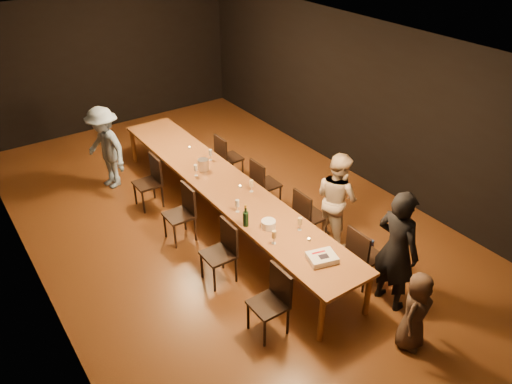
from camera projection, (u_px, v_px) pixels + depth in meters
ground at (226, 221)px, 8.52m from camera, size 10.00×10.00×0.00m
room_shell at (221, 107)px, 7.44m from camera, size 6.04×10.04×3.02m
table at (224, 186)px, 8.16m from camera, size 0.90×6.00×0.75m
chair_right_0 at (366, 255)px, 7.01m from camera, size 0.42×0.42×0.93m
chair_right_1 at (311, 215)px, 7.85m from camera, size 0.42×0.42×0.93m
chair_right_2 at (266, 183)px, 8.69m from camera, size 0.42×0.42×0.93m
chair_right_3 at (229, 157)px, 9.53m from camera, size 0.42×0.42×0.93m
chair_left_0 at (268, 304)px, 6.19m from camera, size 0.42×0.42×0.93m
chair_left_1 at (218, 254)px, 7.03m from camera, size 0.42×0.42×0.93m
chair_left_2 at (179, 215)px, 7.87m from camera, size 0.42×0.42×0.93m
chair_left_3 at (147, 183)px, 8.71m from camera, size 0.42×0.42×0.93m
woman_birthday at (397, 250)px, 6.44m from camera, size 0.46×0.67×1.76m
woman_tan at (337, 198)px, 7.71m from camera, size 0.58×0.75×1.54m
man_blue at (106, 148)px, 9.14m from camera, size 0.82×1.13×1.58m
child at (415, 311)px, 5.97m from camera, size 0.62×0.51×1.09m
gift_bag_red at (399, 266)px, 7.31m from camera, size 0.24×0.15×0.27m
gift_bag_blue at (364, 250)px, 7.61m from camera, size 0.27×0.20×0.31m
birthday_cake at (322, 258)px, 6.44m from camera, size 0.43×0.38×0.09m
plate_stack at (268, 224)px, 7.05m from camera, size 0.24×0.24×0.12m
champagne_bottle at (246, 215)px, 7.03m from camera, size 0.10×0.10×0.35m
ice_bucket at (203, 165)px, 8.46m from camera, size 0.23×0.23×0.20m
wineglass_0 at (274, 237)px, 6.72m from camera, size 0.06×0.06×0.21m
wineglass_1 at (300, 224)px, 6.98m from camera, size 0.06×0.06×0.21m
wineglass_2 at (237, 206)px, 7.38m from camera, size 0.06×0.06×0.21m
wineglass_3 at (251, 186)px, 7.87m from camera, size 0.06×0.06×0.21m
wineglass_4 at (196, 170)px, 8.30m from camera, size 0.06×0.06×0.21m
wineglass_5 at (210, 155)px, 8.77m from camera, size 0.06×0.06×0.21m
tealight_near at (309, 239)px, 6.82m from camera, size 0.05×0.05×0.03m
tealight_mid at (240, 186)px, 8.02m from camera, size 0.05×0.05×0.03m
tealight_far at (190, 148)px, 9.22m from camera, size 0.05×0.05×0.03m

